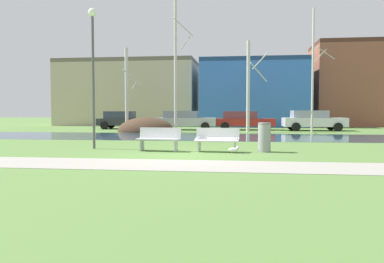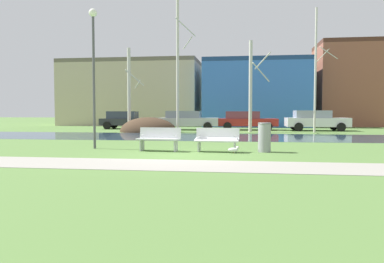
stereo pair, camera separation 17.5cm
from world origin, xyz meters
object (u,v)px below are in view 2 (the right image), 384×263
at_px(parked_sedan_second_silver, 187,120).
at_px(parked_wagon_fourth_white, 315,120).
at_px(streetlamp, 94,56).
at_px(parked_van_nearest_dark, 125,120).
at_px(trash_bin, 264,137).
at_px(bench_right, 217,139).
at_px(bench_left, 159,138).
at_px(seagull, 234,150).
at_px(parked_hatch_third_red, 246,120).

bearing_deg(parked_sedan_second_silver, parked_wagon_fourth_white, 0.02).
distance_m(streetlamp, parked_van_nearest_dark, 16.98).
bearing_deg(trash_bin, parked_wagon_fourth_white, 73.85).
height_order(bench_right, streetlamp, streetlamp).
bearing_deg(bench_left, bench_right, 0.00).
relative_size(seagull, parked_wagon_fourth_white, 0.09).
bearing_deg(parked_van_nearest_dark, seagull, -60.97).
distance_m(bench_right, parked_sedan_second_silver, 16.29).
bearing_deg(parked_van_nearest_dark, parked_hatch_third_red, -2.48).
height_order(bench_right, parked_hatch_third_red, parked_hatch_third_red).
distance_m(streetlamp, parked_wagon_fourth_white, 19.20).
distance_m(bench_left, parked_wagon_fourth_white, 18.00).
distance_m(trash_bin, parked_hatch_third_red, 16.20).
relative_size(streetlamp, parked_hatch_third_red, 1.16).
bearing_deg(bench_left, parked_sedan_second_silver, 95.02).
xyz_separation_m(seagull, parked_sedan_second_silver, (-4.18, 16.27, 0.66)).
distance_m(trash_bin, parked_sedan_second_silver, 16.58).
relative_size(seagull, parked_sedan_second_silver, 0.09).
bearing_deg(parked_sedan_second_silver, trash_bin, -71.45).
xyz_separation_m(bench_right, parked_van_nearest_dark, (-8.91, 16.79, 0.30)).
bearing_deg(parked_sedan_second_silver, streetlamp, -95.00).
bearing_deg(parked_sedan_second_silver, bench_left, -84.98).
xyz_separation_m(streetlamp, parked_wagon_fourth_white, (11.17, 15.36, -2.84)).
relative_size(parked_sedan_second_silver, parked_hatch_third_red, 1.02).
bearing_deg(parked_van_nearest_dark, parked_wagon_fourth_white, -3.37).
bearing_deg(parked_wagon_fourth_white, parked_hatch_third_red, 174.95).
bearing_deg(parked_hatch_third_red, parked_sedan_second_silver, -174.22).
xyz_separation_m(parked_van_nearest_dark, parked_hatch_third_red, (9.94, -0.43, 0.00)).
xyz_separation_m(parked_sedan_second_silver, parked_hatch_third_red, (4.60, 0.47, -0.02)).
distance_m(parked_sedan_second_silver, parked_wagon_fourth_white, 9.83).
bearing_deg(streetlamp, bench_right, -6.23).
distance_m(trash_bin, streetlamp, 7.31).
xyz_separation_m(bench_right, parked_wagon_fourth_white, (6.26, 15.89, 0.33)).
bearing_deg(trash_bin, streetlamp, 176.88).
height_order(bench_left, trash_bin, trash_bin).
height_order(bench_left, parked_wagon_fourth_white, parked_wagon_fourth_white).
xyz_separation_m(bench_right, parked_sedan_second_silver, (-3.56, 15.89, 0.32)).
relative_size(parked_van_nearest_dark, parked_hatch_third_red, 0.90).
xyz_separation_m(bench_right, seagull, (0.62, -0.38, -0.34)).
bearing_deg(bench_left, parked_hatch_third_red, 78.92).
bearing_deg(streetlamp, seagull, -9.44).
height_order(parked_van_nearest_dark, parked_hatch_third_red, parked_van_nearest_dark).
bearing_deg(bench_right, parked_van_nearest_dark, 117.96).
xyz_separation_m(seagull, parked_hatch_third_red, (0.41, 16.74, 0.64)).
xyz_separation_m(bench_right, parked_hatch_third_red, (1.03, 16.36, 0.30)).
distance_m(bench_left, seagull, 2.84).
bearing_deg(parked_wagon_fourth_white, parked_sedan_second_silver, -179.98).
bearing_deg(parked_hatch_third_red, parked_wagon_fourth_white, -5.05).
height_order(bench_right, seagull, bench_right).
relative_size(bench_right, seagull, 3.84).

